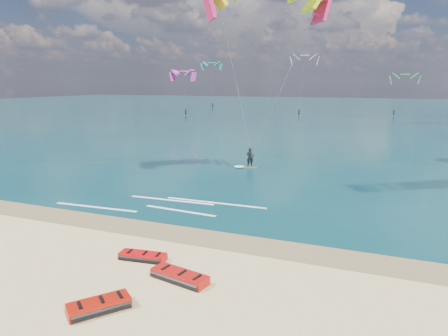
# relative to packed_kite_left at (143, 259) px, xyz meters

# --- Properties ---
(ground) EXTENTS (320.00, 320.00, 0.00)m
(ground) POSITION_rel_packed_kite_left_xyz_m (-3.82, 40.42, 0.00)
(ground) COLOR tan
(ground) RESTS_ON ground
(wet_sand_strip) EXTENTS (320.00, 2.40, 0.01)m
(wet_sand_strip) POSITION_rel_packed_kite_left_xyz_m (-3.82, 3.42, 0.00)
(wet_sand_strip) COLOR brown
(wet_sand_strip) RESTS_ON ground
(sea) EXTENTS (320.00, 200.00, 0.04)m
(sea) POSITION_rel_packed_kite_left_xyz_m (-3.82, 104.42, 0.02)
(sea) COLOR #0A383B
(sea) RESTS_ON ground
(packed_kite_left) EXTENTS (2.40, 1.25, 0.36)m
(packed_kite_left) POSITION_rel_packed_kite_left_xyz_m (0.00, 0.00, 0.00)
(packed_kite_left) COLOR red
(packed_kite_left) RESTS_ON ground
(packed_kite_mid) EXTENTS (2.84, 1.65, 0.42)m
(packed_kite_mid) POSITION_rel_packed_kite_left_xyz_m (2.45, -1.13, 0.00)
(packed_kite_mid) COLOR red
(packed_kite_mid) RESTS_ON ground
(packed_kite_right) EXTENTS (2.40, 2.57, 0.44)m
(packed_kite_right) POSITION_rel_packed_kite_left_xyz_m (0.83, -4.08, 0.00)
(packed_kite_right) COLOR #AF1507
(packed_kite_right) RESTS_ON ground
(kitesurfer_main) EXTENTS (10.52, 10.63, 15.96)m
(kitesurfer_main) POSITION_rel_packed_kite_left_xyz_m (0.23, 16.78, 8.14)
(kitesurfer_main) COLOR #B7D318
(kitesurfer_main) RESTS_ON sea
(shoreline_foam) EXTENTS (13.20, 4.09, 0.01)m
(shoreline_foam) POSITION_rel_packed_kite_left_xyz_m (-2.94, 7.54, 0.05)
(shoreline_foam) COLOR white
(shoreline_foam) RESTS_ON ground
(distant_kites) EXTENTS (70.98, 33.80, 13.69)m
(distant_kites) POSITION_rel_packed_kite_left_xyz_m (-9.63, 80.65, 5.90)
(distant_kites) COLOR teal
(distant_kites) RESTS_ON ground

